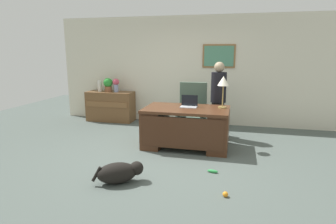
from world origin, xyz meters
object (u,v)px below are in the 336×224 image
vase_with_flowers (116,84)px  potted_plant (108,84)px  desk_lamp (223,83)px  desk (186,126)px  armchair (192,112)px  dog_lying (120,172)px  dog_toy_ball (225,194)px  dog_toy_bone (213,171)px  person_standing (218,99)px  laptop (189,104)px  vase_empty (100,86)px  credenza (111,106)px

vase_with_flowers → potted_plant: bearing=180.0°
desk_lamp → potted_plant: desk_lamp is taller
desk → vase_with_flowers: size_ratio=4.62×
armchair → dog_lying: 2.76m
desk_lamp → dog_toy_ball: desk_lamp is taller
potted_plant → dog_toy_bone: 4.18m
person_standing → laptop: (-0.52, -0.64, -0.01)m
desk → laptop: size_ratio=5.05×
vase_with_flowers → dog_toy_ball: size_ratio=4.92×
person_standing → vase_with_flowers: 2.84m
person_standing → vase_with_flowers: bearing=162.7°
dog_lying → dog_toy_bone: bearing=27.6°
laptop → potted_plant: (-2.41, 1.48, 0.16)m
vase_with_flowers → potted_plant: potted_plant is taller
vase_with_flowers → person_standing: bearing=-17.3°
desk_lamp → dog_toy_bone: bearing=-92.0°
armchair → desk_lamp: size_ratio=1.89×
person_standing → vase_empty: size_ratio=5.50×
desk_lamp → dog_toy_bone: 1.78m
desk_lamp → dog_toy_bone: (-0.04, -1.30, -1.23)m
laptop → person_standing: bearing=51.1°
person_standing → vase_empty: 3.29m
desk → potted_plant: size_ratio=4.48×
armchair → dog_lying: armchair is taller
vase_empty → potted_plant: potted_plant is taller
credenza → potted_plant: bearing=178.3°
desk → dog_toy_bone: bearing=-60.5°
dog_lying → dog_toy_bone: dog_lying is taller
credenza → dog_toy_bone: (2.96, -2.73, -0.37)m
vase_with_flowers → dog_lying: bearing=-65.7°
armchair → laptop: armchair is taller
credenza → person_standing: 3.04m
potted_plant → desk_lamp: bearing=-25.2°
desk → desk_lamp: size_ratio=2.65×
potted_plant → vase_empty: bearing=180.0°
vase_empty → dog_toy_bone: 4.35m
potted_plant → dog_toy_ball: (3.24, -3.44, -0.95)m
laptop → dog_toy_bone: bearing=-64.6°
credenza → dog_toy_ball: bearing=-47.1°
laptop → potted_plant: bearing=148.5°
credenza → person_standing: (2.89, -0.84, 0.44)m
desk → credenza: credenza is taller
laptop → desk_lamp: size_ratio=0.53×
credenza → potted_plant: (-0.05, 0.00, 0.59)m
credenza → laptop: (2.37, -1.48, 0.43)m
desk_lamp → dog_lying: bearing=-123.7°
desk → vase_empty: size_ratio=5.47×
dog_toy_bone → vase_with_flowers: bearing=135.6°
dog_toy_ball → dog_toy_bone: 0.74m
credenza → laptop: size_ratio=3.88×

